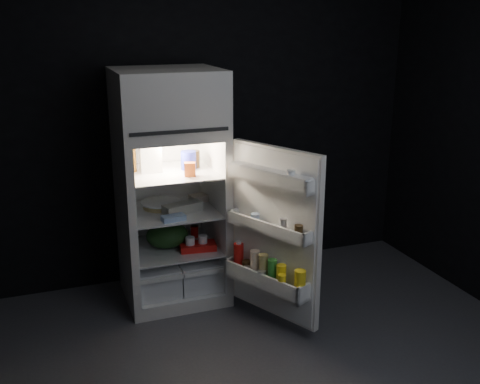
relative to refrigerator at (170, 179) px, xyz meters
name	(u,v)px	position (x,y,z in m)	size (l,w,h in m)	color
floor	(262,382)	(0.22, -1.32, -0.96)	(4.00, 3.40, 0.00)	#48484C
wall_back	(184,118)	(0.22, 0.38, 0.39)	(4.00, 0.00, 2.70)	black
refrigerator	(170,179)	(0.00, 0.00, 0.00)	(0.76, 0.71, 1.78)	white
fridge_door	(273,237)	(0.54, -0.72, -0.28)	(0.49, 0.73, 1.22)	white
milk_jug	(151,156)	(-0.13, 0.02, 0.19)	(0.15, 0.15, 0.24)	white
mayo_jar	(188,160)	(0.15, -0.02, 0.14)	(0.11, 0.11, 0.14)	#1B2295
jam_jar	(193,159)	(0.20, 0.02, 0.14)	(0.10, 0.10, 0.13)	black
amber_bottle	(130,157)	(-0.28, 0.08, 0.18)	(0.09, 0.09, 0.22)	orange
small_carton	(190,169)	(0.11, -0.21, 0.12)	(0.08, 0.06, 0.10)	orange
egg_carton	(183,208)	(0.06, -0.13, -0.19)	(0.30, 0.11, 0.07)	gray
pie	(161,205)	(-0.07, 0.04, -0.21)	(0.27, 0.27, 0.04)	#A19055
flat_package	(173,218)	(-0.05, -0.28, -0.21)	(0.17, 0.08, 0.04)	#83A1CB
wrapped_pkg	(199,198)	(0.25, 0.09, -0.20)	(0.13, 0.11, 0.05)	beige
produce_bag	(167,235)	(-0.05, -0.04, -0.43)	(0.32, 0.27, 0.20)	#193815
yogurt_tray	(198,246)	(0.16, -0.17, -0.50)	(0.27, 0.15, 0.05)	red
small_can_red	(194,232)	(0.21, 0.09, -0.48)	(0.06, 0.06, 0.09)	red
small_can_silver	(194,231)	(0.21, 0.11, -0.48)	(0.07, 0.07, 0.09)	silver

